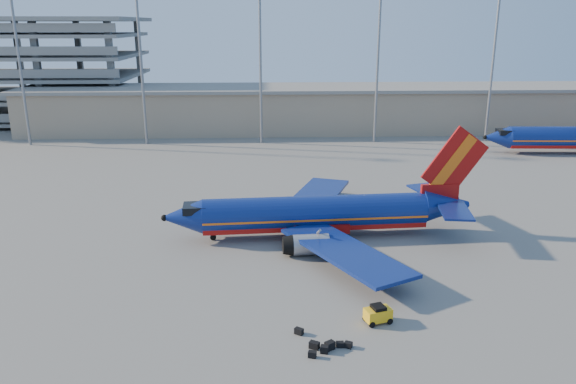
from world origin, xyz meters
The scene contains 6 objects.
ground centered at (0.00, 0.00, 0.00)m, with size 220.00×220.00×0.00m, color slate.
terminal_building centered at (10.00, 58.00, 4.32)m, with size 122.00×16.00×8.50m.
light_mast_row centered at (5.00, 46.00, 17.55)m, with size 101.60×1.60×28.65m.
aircraft_main centered at (1.10, 0.51, 2.29)m, with size 31.73×30.47×10.74m.
baggage_tug centered at (3.28, -16.42, 0.69)m, with size 2.09×1.61×1.32m.
luggage_pile centered at (-0.89, -19.46, 0.23)m, with size 3.74×3.33×0.55m.
Camera 1 is at (-4.51, -51.17, 20.13)m, focal length 35.00 mm.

